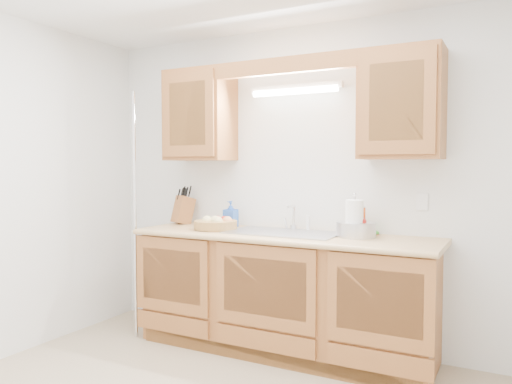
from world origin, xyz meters
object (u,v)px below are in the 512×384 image
Objects in this scene: knife_block at (183,210)px; apple_bowl at (356,228)px; fruit_basket at (216,224)px; paper_towel at (354,219)px.

knife_block is 1.58m from apple_bowl.
fruit_basket is at bearing -174.46° from apple_bowl.
fruit_basket is 1.13× the size of paper_towel.
paper_towel is at bearing -92.59° from apple_bowl.
paper_towel is (1.57, -0.14, 0.01)m from knife_block.
apple_bowl is at bearing 18.56° from knife_block.
fruit_basket is 1.11m from apple_bowl.
knife_block is at bearing 176.28° from apple_bowl.
paper_towel is 0.99× the size of apple_bowl.
fruit_basket is 1.12× the size of apple_bowl.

